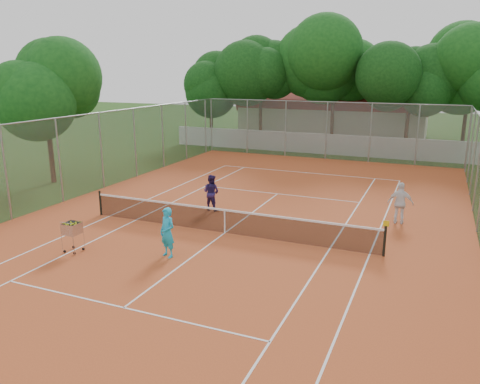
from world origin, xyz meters
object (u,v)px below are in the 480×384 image
at_px(player_near, 167,232).
at_px(player_far_right, 400,203).
at_px(player_far_left, 211,192).
at_px(ball_hopper, 73,236).
at_px(tennis_net, 225,221).
at_px(clubhouse, 334,113).

relative_size(player_near, player_far_right, 0.99).
xyz_separation_m(player_far_left, ball_hopper, (-2.15, -6.40, -0.23)).
height_order(player_far_right, ball_hopper, player_far_right).
bearing_deg(player_near, tennis_net, 94.09).
height_order(player_near, player_far_right, player_far_right).
relative_size(tennis_net, ball_hopper, 10.26).
relative_size(tennis_net, player_far_left, 7.32).
bearing_deg(player_near, clubhouse, 111.44).
bearing_deg(clubhouse, player_far_left, -89.69).
relative_size(tennis_net, player_near, 6.94).
relative_size(tennis_net, player_far_right, 6.88).
distance_m(clubhouse, ball_hopper, 32.92).
bearing_deg(player_far_left, player_near, 107.11).
relative_size(player_near, ball_hopper, 1.48).
bearing_deg(player_near, player_far_left, 120.41).
bearing_deg(player_far_left, clubhouse, -83.74).
height_order(player_far_left, ball_hopper, player_far_left).
relative_size(clubhouse, player_near, 9.58).
height_order(player_near, ball_hopper, player_near).
xyz_separation_m(tennis_net, player_near, (-0.78, -2.88, 0.37)).
bearing_deg(player_far_right, player_near, 42.12).
distance_m(tennis_net, clubhouse, 29.12).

